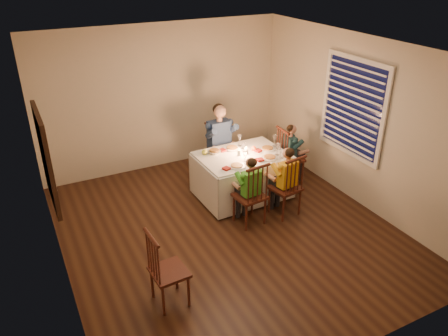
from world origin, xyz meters
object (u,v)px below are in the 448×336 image
chair_end (288,181)px  chair_extra (171,301)px  chair_near_left (249,222)px  adult (220,176)px  child_yellow (283,213)px  child_teal (288,181)px  chair_adult (220,176)px  dining_table (242,167)px  child_green (249,222)px  chair_near_right (283,213)px  serving_bowl (214,152)px

chair_end → chair_extra: 3.43m
chair_near_left → adult: bearing=-106.1°
child_yellow → child_teal: size_ratio=1.04×
child_yellow → chair_near_left: bearing=-11.5°
adult → chair_adult: bearing=0.0°
chair_adult → chair_near_left: same height
dining_table → child_yellow: dining_table is taller
dining_table → child_green: bearing=-112.6°
adult → child_green: adult is taller
chair_near_right → serving_bowl: bearing=-64.7°
chair_end → serving_bowl: bearing=85.1°
dining_table → chair_near_left: 0.96m
chair_adult → chair_extra: chair_adult is taller
chair_near_left → adult: 1.55m
child_yellow → adult: bearing=-86.9°
chair_end → serving_bowl: (-1.36, 0.19, 0.77)m
chair_extra → adult: size_ratio=0.73×
dining_table → chair_near_right: size_ratio=1.43×
chair_near_left → adult: size_ratio=0.75×
chair_near_right → child_teal: child_teal is taller
chair_near_right → child_yellow: size_ratio=0.91×
child_green → dining_table: bearing=-117.1°
child_green → child_yellow: (0.60, -0.03, 0.00)m
chair_near_right → chair_extra: (-2.24, -0.99, 0.00)m
chair_end → chair_near_right: bearing=144.6°
chair_near_left → serving_bowl: (-0.09, 1.00, 0.77)m
dining_table → chair_adult: dining_table is taller
chair_end → child_yellow: child_yellow is taller
chair_near_right → child_yellow: child_yellow is taller
chair_end → chair_extra: chair_end is taller
dining_table → serving_bowl: serving_bowl is taller
chair_extra → dining_table: bearing=-50.9°
chair_near_right → chair_end: 1.07m
dining_table → chair_adult: bearing=89.6°
chair_adult → child_teal: size_ratio=0.95×
dining_table → chair_adult: (-0.01, 0.78, -0.53)m
chair_adult → chair_end: (0.99, -0.72, 0.00)m
dining_table → chair_end: size_ratio=1.43×
dining_table → serving_bowl: 0.51m
chair_adult → child_green: child_green is taller
chair_extra → serving_bowl: serving_bowl is taller
chair_near_right → child_green: (-0.60, 0.03, 0.00)m
chair_end → chair_extra: (-2.90, -1.82, 0.00)m
chair_near_right → chair_end: size_ratio=1.00×
child_green → chair_end: bearing=-153.3°
chair_adult → chair_near_left: (-0.28, -1.53, 0.00)m
dining_table → adult: dining_table is taller
chair_near_right → child_yellow: 0.00m
chair_end → chair_extra: size_ratio=1.03×
child_yellow → chair_near_right: bearing=180.0°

